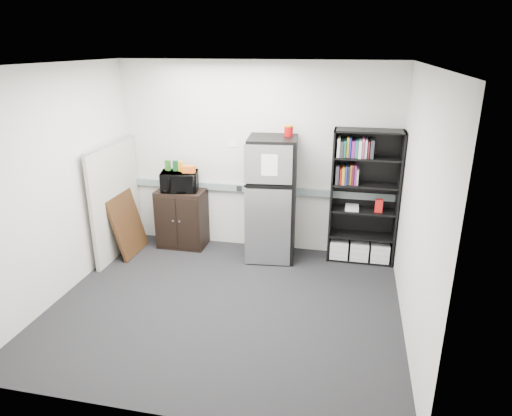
{
  "coord_description": "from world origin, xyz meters",
  "views": [
    {
      "loc": [
        1.32,
        -4.48,
        2.89
      ],
      "look_at": [
        0.17,
        0.9,
        0.91
      ],
      "focal_mm": 32.0,
      "sensor_mm": 36.0,
      "label": 1
    }
  ],
  "objects_px": {
    "cubicle_partition": "(116,200)",
    "microwave": "(180,181)",
    "cabinet": "(182,218)",
    "refrigerator": "(272,199)",
    "bookshelf": "(364,198)"
  },
  "relations": [
    {
      "from": "cabinet",
      "to": "refrigerator",
      "type": "height_order",
      "value": "refrigerator"
    },
    {
      "from": "bookshelf",
      "to": "refrigerator",
      "type": "distance_m",
      "value": 1.25
    },
    {
      "from": "bookshelf",
      "to": "cubicle_partition",
      "type": "distance_m",
      "value": 3.46
    },
    {
      "from": "cubicle_partition",
      "to": "microwave",
      "type": "xyz_separation_m",
      "value": [
        0.81,
        0.4,
        0.21
      ]
    },
    {
      "from": "cabinet",
      "to": "microwave",
      "type": "distance_m",
      "value": 0.58
    },
    {
      "from": "cubicle_partition",
      "to": "refrigerator",
      "type": "xyz_separation_m",
      "value": [
        2.19,
        0.34,
        0.05
      ]
    },
    {
      "from": "bookshelf",
      "to": "cabinet",
      "type": "bearing_deg",
      "value": -178.59
    },
    {
      "from": "cubicle_partition",
      "to": "refrigerator",
      "type": "relative_size",
      "value": 0.94
    },
    {
      "from": "cabinet",
      "to": "refrigerator",
      "type": "bearing_deg",
      "value": -3.33
    },
    {
      "from": "cubicle_partition",
      "to": "cabinet",
      "type": "height_order",
      "value": "cubicle_partition"
    },
    {
      "from": "cubicle_partition",
      "to": "microwave",
      "type": "height_order",
      "value": "cubicle_partition"
    },
    {
      "from": "cubicle_partition",
      "to": "cabinet",
      "type": "distance_m",
      "value": 0.99
    },
    {
      "from": "bookshelf",
      "to": "microwave",
      "type": "relative_size",
      "value": 3.58
    },
    {
      "from": "microwave",
      "to": "refrigerator",
      "type": "height_order",
      "value": "refrigerator"
    },
    {
      "from": "cubicle_partition",
      "to": "refrigerator",
      "type": "height_order",
      "value": "refrigerator"
    }
  ]
}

